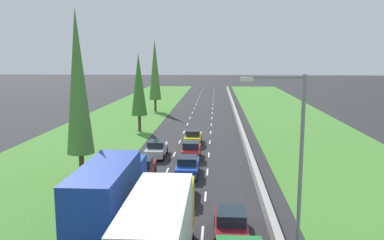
{
  "coord_description": "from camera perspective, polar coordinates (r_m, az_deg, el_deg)",
  "views": [
    {
      "loc": [
        2.46,
        0.06,
        9.87
      ],
      "look_at": [
        -0.76,
        52.01,
        1.45
      ],
      "focal_mm": 37.08,
      "sensor_mm": 36.0,
      "label": 1
    }
  ],
  "objects": [
    {
      "name": "ground_plane",
      "position": [
        60.8,
        1.18,
        -0.15
      ],
      "size": [
        300.0,
        300.0,
        0.0
      ],
      "primitive_type": "plane",
      "color": "#28282B",
      "rests_on": "ground"
    },
    {
      "name": "grass_verge_left",
      "position": [
        62.59,
        -10.47,
        -0.02
      ],
      "size": [
        14.0,
        140.0,
        0.04
      ],
      "primitive_type": "cube",
      "color": "#478433",
      "rests_on": "ground"
    },
    {
      "name": "grass_verge_right",
      "position": [
        61.9,
        14.57,
        -0.26
      ],
      "size": [
        14.0,
        140.0,
        0.04
      ],
      "primitive_type": "cube",
      "color": "#478433",
      "rests_on": "ground"
    },
    {
      "name": "median_barrier",
      "position": [
        60.77,
        6.56,
        0.19
      ],
      "size": [
        0.44,
        120.0,
        0.85
      ],
      "primitive_type": "cube",
      "color": "#9E9B93",
      "rests_on": "ground"
    },
    {
      "name": "lane_markings",
      "position": [
        60.8,
        1.18,
        -0.15
      ],
      "size": [
        3.64,
        116.0,
        0.01
      ],
      "color": "white",
      "rests_on": "ground"
    },
    {
      "name": "blue_box_truck_left_lane",
      "position": [
        22.82,
        -11.69,
        -10.69
      ],
      "size": [
        2.46,
        9.4,
        4.18
      ],
      "color": "black",
      "rests_on": "ground"
    },
    {
      "name": "maroon_hatchback_left_lane",
      "position": [
        32.64,
        -7.09,
        -6.95
      ],
      "size": [
        1.74,
        3.9,
        1.72
      ],
      "color": "maroon",
      "rests_on": "ground"
    },
    {
      "name": "white_box_truck_centre_lane",
      "position": [
        17.94,
        -4.55,
        -16.21
      ],
      "size": [
        2.46,
        9.4,
        4.18
      ],
      "color": "black",
      "rests_on": "ground"
    },
    {
      "name": "maroon_sedan_right_lane",
      "position": [
        22.45,
        5.59,
        -14.65
      ],
      "size": [
        1.82,
        4.5,
        1.64
      ],
      "color": "maroon",
      "rests_on": "ground"
    },
    {
      "name": "black_hatchback_centre_lane",
      "position": [
        27.9,
        -1.59,
        -9.7
      ],
      "size": [
        1.74,
        3.9,
        1.72
      ],
      "color": "black",
      "rests_on": "ground"
    },
    {
      "name": "blue_sedan_centre_lane",
      "position": [
        33.25,
        -0.63,
        -6.62
      ],
      "size": [
        1.82,
        4.5,
        1.64
      ],
      "color": "#1E47B7",
      "rests_on": "ground"
    },
    {
      "name": "red_hatchback_centre_lane",
      "position": [
        38.53,
        -0.13,
        -4.37
      ],
      "size": [
        1.74,
        3.9,
        1.72
      ],
      "color": "red",
      "rests_on": "ground"
    },
    {
      "name": "yellow_sedan_centre_lane",
      "position": [
        44.83,
        0.17,
        -2.46
      ],
      "size": [
        1.82,
        4.5,
        1.64
      ],
      "color": "yellow",
      "rests_on": "ground"
    },
    {
      "name": "silver_sedan_left_lane",
      "position": [
        39.37,
        -5.11,
        -4.15
      ],
      "size": [
        1.82,
        4.5,
        1.64
      ],
      "color": "silver",
      "rests_on": "ground"
    },
    {
      "name": "poplar_tree_second",
      "position": [
        32.21,
        -16.09,
        5.24
      ],
      "size": [
        2.14,
        2.14,
        13.6
      ],
      "color": "#4C3823",
      "rests_on": "ground"
    },
    {
      "name": "poplar_tree_third",
      "position": [
        52.07,
        -7.66,
        5.02
      ],
      "size": [
        2.06,
        2.06,
        10.22
      ],
      "color": "#4C3823",
      "rests_on": "ground"
    },
    {
      "name": "poplar_tree_fourth",
      "position": [
        70.84,
        -5.36,
        7.22
      ],
      "size": [
        2.12,
        2.12,
        12.86
      ],
      "color": "#4C3823",
      "rests_on": "ground"
    },
    {
      "name": "street_light_mast",
      "position": [
        20.54,
        14.53,
        -4.15
      ],
      "size": [
        3.2,
        0.28,
        9.0
      ],
      "color": "gray",
      "rests_on": "ground"
    }
  ]
}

